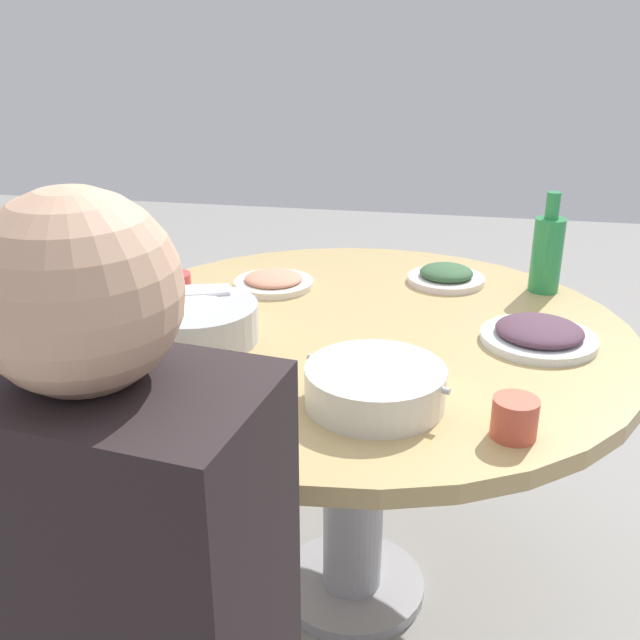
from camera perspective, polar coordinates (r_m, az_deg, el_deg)
name	(u,v)px	position (r m, az deg, el deg)	size (l,w,h in m)	color
ground	(352,588)	(2.00, 2.48, -20.20)	(8.00, 8.00, 0.00)	gray
round_dining_table	(356,380)	(1.66, 2.82, -4.71)	(1.20, 1.20, 0.73)	#99999E
rice_bowl	(196,321)	(1.55, -9.63, -0.09)	(0.26, 0.26, 0.09)	#B2B5BA
soup_bowl	(375,387)	(1.28, 4.32, -5.23)	(0.25, 0.26, 0.07)	white
dish_shrimp	(274,281)	(1.84, -3.64, 3.05)	(0.20, 0.20, 0.04)	silver
dish_eggplant	(539,334)	(1.58, 16.72, -1.07)	(0.24, 0.24, 0.05)	silver
dish_greens	(446,276)	(1.90, 9.81, 3.41)	(0.20, 0.20, 0.05)	silver
green_bottle	(547,252)	(1.87, 17.30, 5.09)	(0.07, 0.07, 0.25)	#298C48
tea_cup_near	(175,287)	(1.77, -11.24, 2.51)	(0.08, 0.08, 0.07)	#CD4241
tea_cup_far	(515,418)	(1.22, 14.95, -7.39)	(0.07, 0.07, 0.07)	#D1543D
diner_left	(119,598)	(0.86, -15.45, -20.17)	(0.38, 0.36, 0.76)	#2D333D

